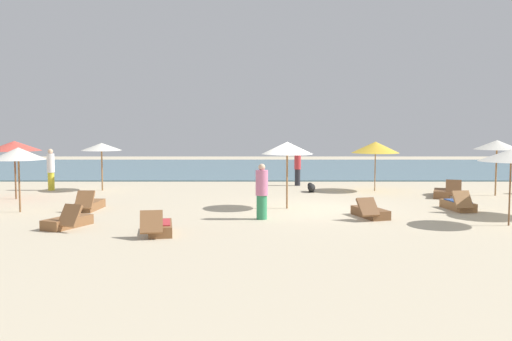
{
  "coord_description": "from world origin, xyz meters",
  "views": [
    {
      "loc": [
        -1.64,
        -19.52,
        2.94
      ],
      "look_at": [
        -1.74,
        2.44,
        1.1
      ],
      "focal_mm": 40.76,
      "sensor_mm": 36.0,
      "label": 1
    }
  ],
  "objects_px": {
    "umbrella_0": "(378,147)",
    "lounger_3": "(446,193)",
    "umbrella_1": "(104,147)",
    "umbrella_3": "(21,154)",
    "lounger_0": "(372,212)",
    "umbrella_2": "(290,148)",
    "lounger_5": "(461,205)",
    "person_0": "(264,192)",
    "umbrella_6": "(17,146)",
    "person_2": "(54,169)",
    "lounger_2": "(162,227)",
    "person_3": "(300,166)",
    "lounger_6": "(70,221)",
    "dog": "(314,187)",
    "lounger_4": "(92,205)",
    "umbrella_4": "(500,145)"
  },
  "relations": [
    {
      "from": "umbrella_0",
      "to": "lounger_2",
      "type": "height_order",
      "value": "umbrella_0"
    },
    {
      "from": "umbrella_2",
      "to": "umbrella_3",
      "type": "relative_size",
      "value": 1.07
    },
    {
      "from": "umbrella_6",
      "to": "person_3",
      "type": "distance_m",
      "value": 12.12
    },
    {
      "from": "umbrella_3",
      "to": "person_0",
      "type": "bearing_deg",
      "value": -9.92
    },
    {
      "from": "lounger_6",
      "to": "dog",
      "type": "xyz_separation_m",
      "value": [
        7.58,
        8.27,
        0.02
      ]
    },
    {
      "from": "umbrella_1",
      "to": "umbrella_3",
      "type": "distance_m",
      "value": 6.12
    },
    {
      "from": "lounger_4",
      "to": "umbrella_3",
      "type": "bearing_deg",
      "value": -167.6
    },
    {
      "from": "person_2",
      "to": "dog",
      "type": "xyz_separation_m",
      "value": [
        11.16,
        -0.6,
        -0.72
      ]
    },
    {
      "from": "umbrella_4",
      "to": "lounger_4",
      "type": "distance_m",
      "value": 15.75
    },
    {
      "from": "umbrella_3",
      "to": "lounger_0",
      "type": "xyz_separation_m",
      "value": [
        11.23,
        -1.07,
        -1.75
      ]
    },
    {
      "from": "umbrella_3",
      "to": "umbrella_2",
      "type": "bearing_deg",
      "value": 5.32
    },
    {
      "from": "person_2",
      "to": "person_3",
      "type": "xyz_separation_m",
      "value": [
        10.76,
        1.87,
        -0.01
      ]
    },
    {
      "from": "person_2",
      "to": "lounger_2",
      "type": "bearing_deg",
      "value": -57.27
    },
    {
      "from": "lounger_3",
      "to": "person_3",
      "type": "xyz_separation_m",
      "value": [
        -5.4,
        4.19,
        0.73
      ]
    },
    {
      "from": "umbrella_2",
      "to": "lounger_0",
      "type": "relative_size",
      "value": 1.26
    },
    {
      "from": "person_2",
      "to": "lounger_3",
      "type": "bearing_deg",
      "value": -8.17
    },
    {
      "from": "umbrella_1",
      "to": "umbrella_6",
      "type": "relative_size",
      "value": 0.92
    },
    {
      "from": "lounger_2",
      "to": "lounger_4",
      "type": "relative_size",
      "value": 1.03
    },
    {
      "from": "umbrella_0",
      "to": "umbrella_1",
      "type": "height_order",
      "value": "umbrella_0"
    },
    {
      "from": "lounger_0",
      "to": "umbrella_1",
      "type": "bearing_deg",
      "value": 144.99
    },
    {
      "from": "umbrella_2",
      "to": "lounger_2",
      "type": "bearing_deg",
      "value": -128.51
    },
    {
      "from": "lounger_4",
      "to": "person_3",
      "type": "xyz_separation_m",
      "value": [
        7.51,
        7.5,
        0.73
      ]
    },
    {
      "from": "umbrella_0",
      "to": "person_3",
      "type": "height_order",
      "value": "umbrella_0"
    },
    {
      "from": "lounger_2",
      "to": "lounger_6",
      "type": "bearing_deg",
      "value": 161.38
    },
    {
      "from": "person_3",
      "to": "lounger_6",
      "type": "bearing_deg",
      "value": -123.72
    },
    {
      "from": "lounger_3",
      "to": "dog",
      "type": "distance_m",
      "value": 5.29
    },
    {
      "from": "lounger_3",
      "to": "lounger_6",
      "type": "relative_size",
      "value": 0.99
    },
    {
      "from": "umbrella_1",
      "to": "umbrella_3",
      "type": "xyz_separation_m",
      "value": [
        -1.1,
        -6.02,
        0.04
      ]
    },
    {
      "from": "umbrella_6",
      "to": "lounger_6",
      "type": "relative_size",
      "value": 1.27
    },
    {
      "from": "lounger_5",
      "to": "person_0",
      "type": "bearing_deg",
      "value": -164.39
    },
    {
      "from": "umbrella_0",
      "to": "person_0",
      "type": "relative_size",
      "value": 1.25
    },
    {
      "from": "umbrella_6",
      "to": "lounger_0",
      "type": "xyz_separation_m",
      "value": [
        12.69,
        -4.31,
        -1.86
      ]
    },
    {
      "from": "umbrella_1",
      "to": "person_3",
      "type": "relative_size",
      "value": 1.16
    },
    {
      "from": "umbrella_1",
      "to": "umbrella_3",
      "type": "bearing_deg",
      "value": -100.34
    },
    {
      "from": "umbrella_3",
      "to": "lounger_0",
      "type": "distance_m",
      "value": 11.41
    },
    {
      "from": "umbrella_4",
      "to": "lounger_5",
      "type": "relative_size",
      "value": 1.28
    },
    {
      "from": "umbrella_6",
      "to": "person_2",
      "type": "distance_m",
      "value": 3.08
    },
    {
      "from": "lounger_3",
      "to": "lounger_6",
      "type": "bearing_deg",
      "value": -152.46
    },
    {
      "from": "person_0",
      "to": "umbrella_3",
      "type": "bearing_deg",
      "value": 170.08
    },
    {
      "from": "umbrella_6",
      "to": "dog",
      "type": "height_order",
      "value": "umbrella_6"
    },
    {
      "from": "umbrella_1",
      "to": "umbrella_6",
      "type": "xyz_separation_m",
      "value": [
        -2.57,
        -2.79,
        0.15
      ]
    },
    {
      "from": "lounger_2",
      "to": "lounger_6",
      "type": "height_order",
      "value": "lounger_6"
    },
    {
      "from": "umbrella_1",
      "to": "person_0",
      "type": "relative_size",
      "value": 1.21
    },
    {
      "from": "umbrella_0",
      "to": "lounger_3",
      "type": "height_order",
      "value": "umbrella_0"
    },
    {
      "from": "umbrella_3",
      "to": "umbrella_6",
      "type": "distance_m",
      "value": 3.56
    },
    {
      "from": "umbrella_2",
      "to": "lounger_0",
      "type": "bearing_deg",
      "value": -37.45
    },
    {
      "from": "umbrella_2",
      "to": "umbrella_3",
      "type": "height_order",
      "value": "umbrella_2"
    },
    {
      "from": "lounger_6",
      "to": "person_2",
      "type": "bearing_deg",
      "value": 111.97
    },
    {
      "from": "lounger_0",
      "to": "person_0",
      "type": "height_order",
      "value": "person_0"
    },
    {
      "from": "umbrella_1",
      "to": "umbrella_4",
      "type": "relative_size",
      "value": 0.92
    }
  ]
}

